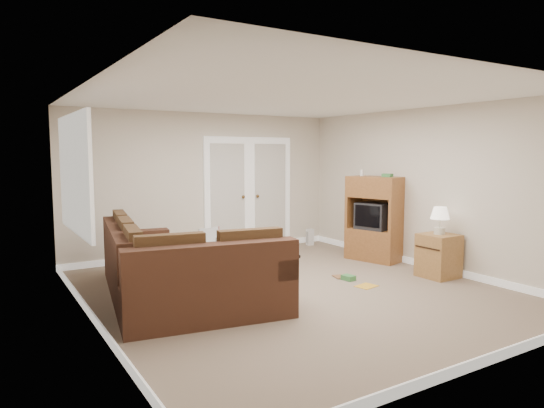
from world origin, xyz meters
TOP-DOWN VIEW (x-y plane):
  - floor at (0.00, 0.00)m, footprint 5.50×5.50m
  - ceiling at (0.00, 0.00)m, footprint 5.00×5.50m
  - wall_left at (-2.50, 0.00)m, footprint 0.02×5.50m
  - wall_right at (2.50, 0.00)m, footprint 0.02×5.50m
  - wall_back at (0.00, 2.75)m, footprint 5.00×0.02m
  - wall_front at (0.00, -2.75)m, footprint 5.00×0.02m
  - baseboards at (0.00, 0.00)m, footprint 5.00×5.50m
  - french_doors at (0.85, 2.71)m, footprint 1.80×0.05m
  - window_left at (-2.46, 1.00)m, footprint 0.05×1.92m
  - sectional_sofa at (-1.54, 0.37)m, footprint 2.00×3.08m
  - coffee_table at (-0.56, 0.93)m, footprint 0.78×1.25m
  - tv_armoire at (2.20, 0.81)m, footprint 0.70×0.98m
  - side_cabinet at (2.20, -0.52)m, footprint 0.49×0.49m
  - space_heater at (2.06, 2.45)m, footprint 0.14×0.12m
  - floor_magazine at (0.96, -0.35)m, footprint 0.32×0.27m
  - floor_greenbox at (0.97, 0.02)m, footprint 0.16×0.19m
  - floor_book at (0.88, 0.22)m, footprint 0.20×0.24m

SIDE VIEW (x-z plane):
  - floor at x=0.00m, z-range 0.00..0.00m
  - floor_magazine at x=0.96m, z-range 0.00..0.01m
  - floor_book at x=0.88m, z-range 0.00..0.02m
  - floor_greenbox at x=0.97m, z-range 0.00..0.07m
  - baseboards at x=0.00m, z-range 0.00..0.10m
  - space_heater at x=2.06m, z-range 0.00..0.32m
  - coffee_table at x=-0.56m, z-range -0.14..0.66m
  - sectional_sofa at x=-1.54m, z-range -0.09..0.78m
  - side_cabinet at x=2.20m, z-range -0.14..0.88m
  - tv_armoire at x=2.20m, z-range -0.05..1.47m
  - french_doors at x=0.85m, z-range -0.03..2.10m
  - wall_left at x=-2.50m, z-range 0.00..2.50m
  - wall_right at x=2.50m, z-range 0.00..2.50m
  - wall_back at x=0.00m, z-range 0.00..2.50m
  - wall_front at x=0.00m, z-range 0.00..2.50m
  - window_left at x=-2.46m, z-range 0.84..2.26m
  - ceiling at x=0.00m, z-range 2.49..2.51m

